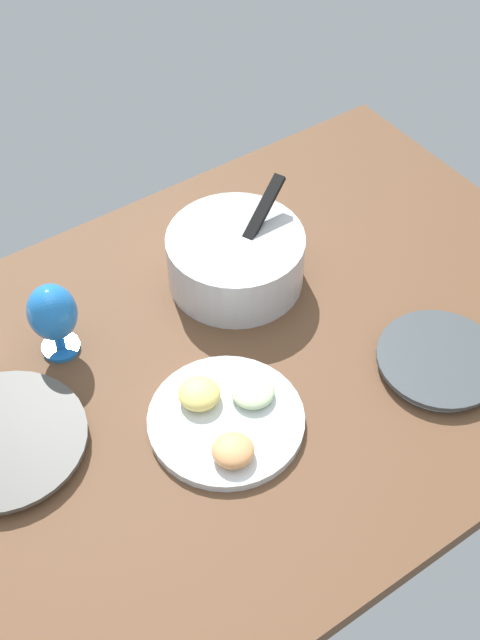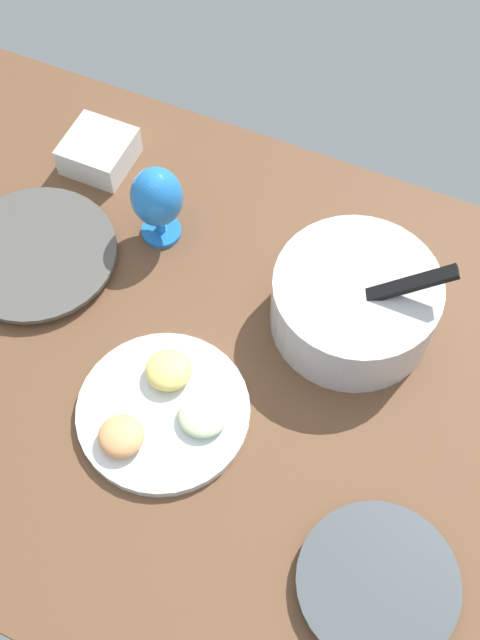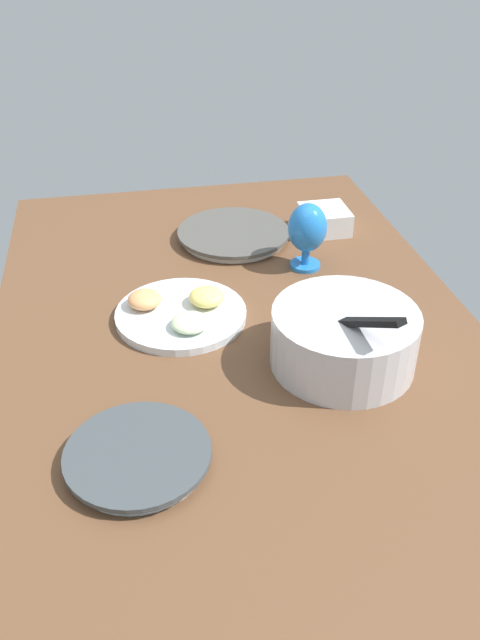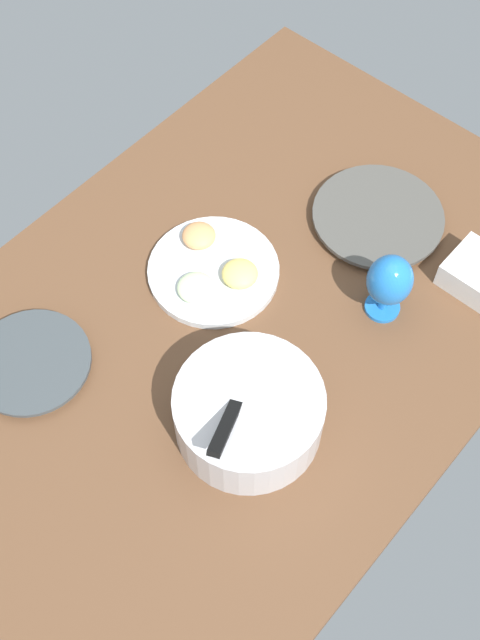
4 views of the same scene
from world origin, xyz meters
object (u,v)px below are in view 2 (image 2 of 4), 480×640
dinner_plate_right (378,583)px  square_bowl_white (99,150)px  mixing_bowl (355,301)px  hurricane_glass_blue (157,199)px  dinner_plate_left (36,255)px  fruit_platter (163,409)px

dinner_plate_right → square_bowl_white: 95.32cm
mixing_bowl → hurricane_glass_blue: bearing=174.7°
dinner_plate_left → mixing_bowl: bearing=10.9°
fruit_platter → square_bowl_white: (-35.81, 43.72, 1.88)cm
mixing_bowl → fruit_platter: size_ratio=1.01×
mixing_bowl → square_bowl_white: mixing_bowl is taller
dinner_plate_left → mixing_bowl: (57.48, 11.07, 5.07)cm
hurricane_glass_blue → dinner_plate_left: bearing=-141.2°
mixing_bowl → square_bowl_white: (-58.05, 14.34, -2.93)cm
square_bowl_white → hurricane_glass_blue: bearing=-29.5°
dinner_plate_left → hurricane_glass_blue: hurricane_glass_blue is taller
fruit_platter → hurricane_glass_blue: bearing=117.2°
dinner_plate_left → square_bowl_white: bearing=91.3°
dinner_plate_right → fruit_platter: 43.14cm
mixing_bowl → square_bowl_white: 59.86cm
dinner_plate_left → square_bowl_white: 25.50cm
mixing_bowl → dinner_plate_left: bearing=-169.1°
dinner_plate_right → mixing_bowl: size_ratio=0.84×
mixing_bowl → square_bowl_white: size_ratio=2.34×
dinner_plate_left → square_bowl_white: square_bowl_white is taller
dinner_plate_left → fruit_platter: size_ratio=1.04×
dinner_plate_left → fruit_platter: 39.71cm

